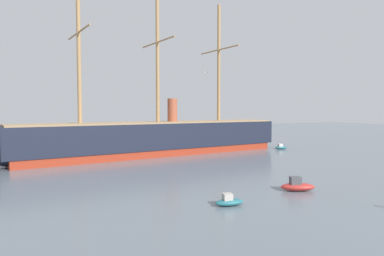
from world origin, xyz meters
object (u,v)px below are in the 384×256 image
Objects in this scene: tall_ship at (158,137)px; dinghy_distant_centre at (179,147)px; motorboat_far_left at (51,159)px; motorboat_foreground_left at (229,201)px; motorboat_near_centre at (297,186)px; motorboat_far_right at (281,147)px; seagull_in_flight at (206,72)px.

tall_ship is 14.49m from dinghy_distant_centre.
motorboat_foreground_left is at bearing -67.58° from motorboat_far_left.
motorboat_near_centre is 1.21× the size of motorboat_far_left.
tall_ship is 40.21m from motorboat_near_centre.
dinghy_distant_centre is at bearing 48.36° from tall_ship.
motorboat_near_centre reaches higher than motorboat_far_right.
seagull_in_flight is at bearing 75.06° from motorboat_foreground_left.
tall_ship reaches higher than dinghy_distant_centre.
motorboat_far_right is 26.46m from dinghy_distant_centre.
seagull_in_flight is (-11.65, -39.88, 15.16)m from dinghy_distant_centre.
motorboat_far_right is 2.60× the size of seagull_in_flight.
motorboat_far_right is (27.23, 37.67, -0.13)m from motorboat_near_centre.
dinghy_distant_centre is (15.03, 52.56, -0.24)m from motorboat_foreground_left.
tall_ship is at bearing 97.73° from motorboat_near_centre.
seagull_in_flight reaches higher than motorboat_far_left.
motorboat_far_left reaches higher than motorboat_far_right.
seagull_in_flight reaches higher than motorboat_far_right.
seagull_in_flight is (-2.35, -29.41, 11.44)m from tall_ship.
motorboat_foreground_left is 43.48m from motorboat_far_left.
motorboat_foreground_left is 19.87m from seagull_in_flight.
motorboat_far_left is at bearing -158.65° from dinghy_distant_centre.
motorboat_foreground_left is 55.45m from motorboat_far_right.
motorboat_far_left reaches higher than dinghy_distant_centre.
dinghy_distant_centre is (-23.32, 12.51, -0.27)m from motorboat_far_right.
seagull_in_flight is at bearing -141.95° from motorboat_far_right.
motorboat_near_centre is at bearing -94.46° from dinghy_distant_centre.
dinghy_distant_centre is (31.62, 12.36, -0.33)m from motorboat_far_left.
motorboat_near_centre is 46.88m from motorboat_far_left.
motorboat_foreground_left is at bearing -105.96° from dinghy_distant_centre.
motorboat_far_left is (-27.70, 37.81, -0.07)m from motorboat_near_centre.
motorboat_near_centre is 50.33m from dinghy_distant_centre.
motorboat_near_centre is at bearing -53.77° from motorboat_far_left.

